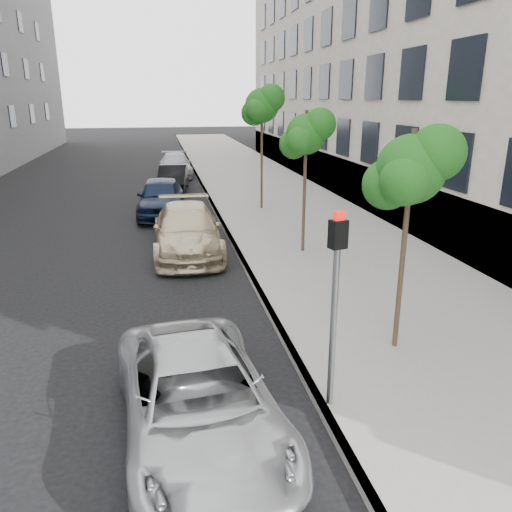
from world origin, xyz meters
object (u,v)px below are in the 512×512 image
object	(u,v)px
minivan	(198,400)
sedan_blue	(161,197)
signal_pole	(335,289)
sedan_black	(173,178)
suv	(187,230)
tree_far	(263,106)
sedan_rear	(175,165)
tree_mid	(307,134)
tree_near	(412,169)

from	to	relation	value
minivan	sedan_blue	xyz separation A→B (m)	(-0.32, 14.82, 0.15)
signal_pole	sedan_black	size ratio (longest dim) A/B	0.77
sedan_blue	sedan_black	distance (m)	5.90
sedan_blue	minivan	bearing A→B (deg)	-85.66
suv	signal_pole	bearing A→B (deg)	-78.26
tree_far	sedan_rear	distance (m)	11.97
sedan_black	signal_pole	bearing A→B (deg)	-78.53
tree_far	tree_mid	bearing A→B (deg)	-90.00
tree_near	sedan_rear	world-z (taller)	tree_near
tree_mid	suv	world-z (taller)	tree_mid
tree_far	sedan_rear	bearing A→B (deg)	107.02
minivan	sedan_black	size ratio (longest dim) A/B	1.15
sedan_rear	tree_mid	bearing A→B (deg)	-78.48
signal_pole	sedan_blue	xyz separation A→B (m)	(-2.43, 14.54, -1.30)
minivan	suv	distance (m)	9.31
sedan_rear	sedan_blue	bearing A→B (deg)	-94.68
minivan	sedan_blue	world-z (taller)	sedan_blue
minivan	sedan_blue	distance (m)	14.82
suv	sedan_rear	world-z (taller)	suv
sedan_blue	sedan_rear	xyz separation A→B (m)	(1.03, 10.94, -0.09)
minivan	sedan_rear	bearing A→B (deg)	82.72
tree_far	signal_pole	size ratio (longest dim) A/B	1.66
tree_near	signal_pole	bearing A→B (deg)	-140.15
tree_mid	tree_far	distance (m)	6.54
minivan	sedan_blue	bearing A→B (deg)	85.53
tree_far	minivan	size ratio (longest dim) A/B	1.11
signal_pole	suv	bearing A→B (deg)	85.01
tree_near	signal_pole	world-z (taller)	tree_near
tree_far	sedan_blue	xyz separation A→B (m)	(-4.35, -0.07, -3.67)
sedan_black	sedan_rear	bearing A→B (deg)	92.85
tree_near	sedan_blue	distance (m)	13.93
suv	sedan_black	distance (m)	11.38
signal_pole	sedan_blue	distance (m)	14.80
tree_near	sedan_blue	size ratio (longest dim) A/B	0.91
sedan_black	sedan_rear	distance (m)	5.08
tree_mid	suv	bearing A→B (deg)	165.70
suv	tree_mid	bearing A→B (deg)	-13.11
minivan	sedan_blue	size ratio (longest dim) A/B	1.00
tree_far	sedan_black	world-z (taller)	tree_far
tree_mid	minivan	distance (m)	9.80
tree_far	sedan_blue	distance (m)	5.69
signal_pole	sedan_blue	size ratio (longest dim) A/B	0.67
sedan_blue	sedan_rear	bearing A→B (deg)	87.75
suv	sedan_rear	xyz separation A→B (m)	(0.28, 16.45, -0.04)
tree_near	minivan	world-z (taller)	tree_near
tree_far	suv	world-z (taller)	tree_far
tree_near	signal_pole	xyz separation A→B (m)	(-1.93, -1.61, -1.50)
tree_mid	sedan_blue	distance (m)	8.31
tree_mid	minivan	bearing A→B (deg)	-115.68
tree_far	suv	xyz separation A→B (m)	(-3.61, -5.58, -3.71)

